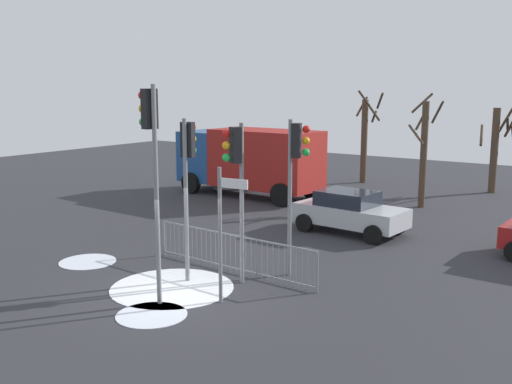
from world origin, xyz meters
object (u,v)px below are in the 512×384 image
(traffic_light_foreground_left, at_px, (188,163))
(bare_tree_right, at_px, (365,137))
(car_silver_mid, at_px, (350,211))
(bare_tree_left, at_px, (496,147))
(traffic_light_foreground_right, at_px, (296,162))
(direction_sign_post, at_px, (222,228))
(traffic_light_mid_right, at_px, (151,146))
(bare_tree_centre, at_px, (424,151))
(traffic_light_rear_right, at_px, (236,167))
(delivery_truck, at_px, (250,159))

(traffic_light_foreground_left, xyz_separation_m, bare_tree_right, (-3.03, 17.40, -0.68))
(car_silver_mid, distance_m, bare_tree_left, 11.44)
(traffic_light_foreground_right, relative_size, direction_sign_post, 1.30)
(traffic_light_mid_right, bearing_deg, bare_tree_centre, 4.27)
(traffic_light_rear_right, relative_size, car_silver_mid, 1.06)
(traffic_light_foreground_left, bearing_deg, traffic_light_foreground_right, 28.80)
(traffic_light_foreground_left, xyz_separation_m, traffic_light_mid_right, (0.46, -1.75, 0.60))
(delivery_truck, distance_m, bare_tree_centre, 7.79)
(traffic_light_foreground_right, relative_size, traffic_light_foreground_left, 0.99)
(bare_tree_left, relative_size, bare_tree_centre, 0.86)
(traffic_light_foreground_right, relative_size, car_silver_mid, 1.07)
(traffic_light_foreground_right, bearing_deg, delivery_truck, -158.43)
(traffic_light_rear_right, height_order, bare_tree_left, traffic_light_rear_right)
(delivery_truck, distance_m, bare_tree_left, 11.73)
(bare_tree_right, bearing_deg, traffic_light_mid_right, -79.68)
(traffic_light_mid_right, height_order, bare_tree_left, traffic_light_mid_right)
(traffic_light_rear_right, relative_size, bare_tree_left, 1.02)
(traffic_light_rear_right, xyz_separation_m, direction_sign_post, (0.57, -1.31, -1.24))
(traffic_light_foreground_right, height_order, delivery_truck, traffic_light_foreground_right)
(traffic_light_foreground_left, bearing_deg, direction_sign_post, -38.94)
(traffic_light_rear_right, bearing_deg, traffic_light_foreground_left, 51.23)
(direction_sign_post, bearing_deg, bare_tree_right, 98.83)
(bare_tree_left, distance_m, bare_tree_centre, 5.59)
(traffic_light_foreground_right, distance_m, delivery_truck, 11.99)
(traffic_light_foreground_left, height_order, bare_tree_left, traffic_light_foreground_left)
(traffic_light_foreground_left, relative_size, car_silver_mid, 1.09)
(traffic_light_foreground_right, distance_m, bare_tree_right, 16.37)
(car_silver_mid, bearing_deg, traffic_light_rear_right, -85.72)
(traffic_light_mid_right, height_order, bare_tree_right, traffic_light_mid_right)
(traffic_light_foreground_right, xyz_separation_m, traffic_light_foreground_left, (-2.09, -1.87, 0.04))
(traffic_light_rear_right, bearing_deg, bare_tree_right, -45.33)
(car_silver_mid, relative_size, delivery_truck, 0.55)
(traffic_light_mid_right, bearing_deg, traffic_light_rear_right, -9.51)
(traffic_light_foreground_right, relative_size, delivery_truck, 0.59)
(car_silver_mid, distance_m, delivery_truck, 8.02)
(bare_tree_left, bearing_deg, traffic_light_foreground_left, -100.49)
(traffic_light_foreground_right, relative_size, bare_tree_right, 0.87)
(traffic_light_foreground_right, height_order, bare_tree_centre, bare_tree_centre)
(direction_sign_post, bearing_deg, bare_tree_left, 79.32)
(direction_sign_post, relative_size, bare_tree_left, 0.79)
(traffic_light_foreground_right, distance_m, bare_tree_left, 16.35)
(traffic_light_foreground_left, bearing_deg, bare_tree_left, 66.47)
(bare_tree_left, bearing_deg, traffic_light_mid_right, -98.30)
(traffic_light_mid_right, distance_m, direction_sign_post, 2.49)
(traffic_light_rear_right, relative_size, bare_tree_right, 0.86)
(car_silver_mid, height_order, bare_tree_centre, bare_tree_centre)
(bare_tree_left, xyz_separation_m, bare_tree_centre, (-1.64, -5.34, 0.18))
(bare_tree_centre, bearing_deg, bare_tree_left, 72.95)
(delivery_truck, height_order, bare_tree_centre, bare_tree_centre)
(traffic_light_foreground_right, bearing_deg, car_silver_mid, 169.93)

